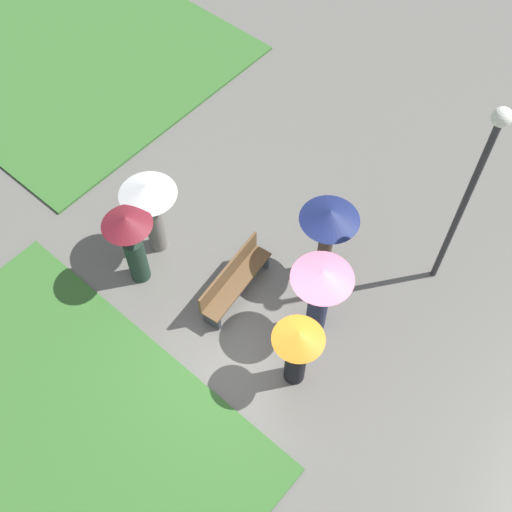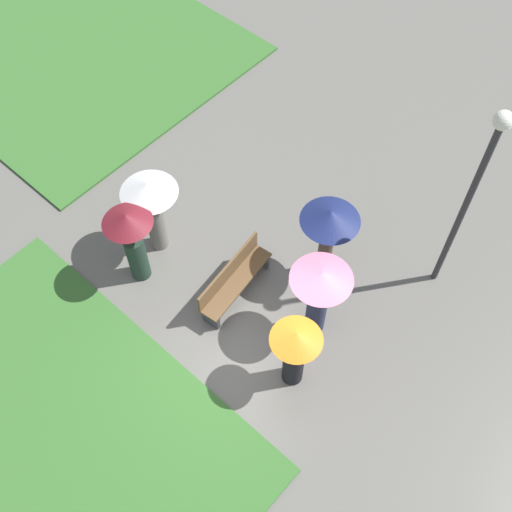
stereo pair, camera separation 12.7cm
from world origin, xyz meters
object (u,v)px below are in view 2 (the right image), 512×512
(lamp_post, at_px, (474,185))
(crowd_person_pink, at_px, (320,290))
(crowd_person_orange, at_px, (295,350))
(park_bench, at_px, (233,279))
(crowd_person_maroon, at_px, (132,238))
(crowd_person_white, at_px, (151,201))
(crowd_person_navy, at_px, (329,225))

(lamp_post, bearing_deg, crowd_person_pink, 155.72)
(lamp_post, xyz_separation_m, crowd_person_orange, (-3.61, 0.77, -1.81))
(crowd_person_orange, bearing_deg, lamp_post, -26.14)
(park_bench, height_order, crowd_person_maroon, crowd_person_maroon)
(park_bench, bearing_deg, crowd_person_pink, -81.13)
(park_bench, height_order, crowd_person_orange, crowd_person_orange)
(crowd_person_maroon, bearing_deg, park_bench, -93.28)
(park_bench, bearing_deg, crowd_person_white, 88.53)
(crowd_person_pink, bearing_deg, lamp_post, -65.87)
(lamp_post, relative_size, crowd_person_maroon, 2.31)
(crowd_person_navy, xyz_separation_m, crowd_person_orange, (-2.22, -1.05, -0.42))
(park_bench, height_order, lamp_post, lamp_post)
(crowd_person_white, relative_size, crowd_person_pink, 1.01)
(crowd_person_navy, bearing_deg, crowd_person_orange, 40.42)
(park_bench, distance_m, lamp_post, 4.79)
(lamp_post, bearing_deg, park_bench, 136.64)
(park_bench, relative_size, lamp_post, 0.42)
(park_bench, relative_size, crowd_person_maroon, 0.97)
(lamp_post, bearing_deg, crowd_person_navy, 127.27)
(crowd_person_orange, bearing_deg, crowd_person_navy, 11.31)
(park_bench, xyz_separation_m, crowd_person_orange, (-0.62, -2.05, 0.64))
(crowd_person_white, distance_m, crowd_person_pink, 3.72)
(crowd_person_white, bearing_deg, crowd_person_navy, 104.68)
(park_bench, distance_m, crowd_person_navy, 2.17)
(park_bench, distance_m, crowd_person_white, 2.20)
(crowd_person_orange, bearing_deg, crowd_person_maroon, 81.10)
(park_bench, xyz_separation_m, crowd_person_pink, (0.48, -1.69, 0.90))
(crowd_person_maroon, bearing_deg, crowd_person_pink, -99.64)
(crowd_person_white, relative_size, crowd_person_maroon, 1.00)
(crowd_person_navy, height_order, crowd_person_maroon, crowd_person_maroon)
(crowd_person_white, xyz_separation_m, crowd_person_maroon, (-0.77, -0.26, -0.18))
(crowd_person_white, distance_m, crowd_person_maroon, 0.83)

